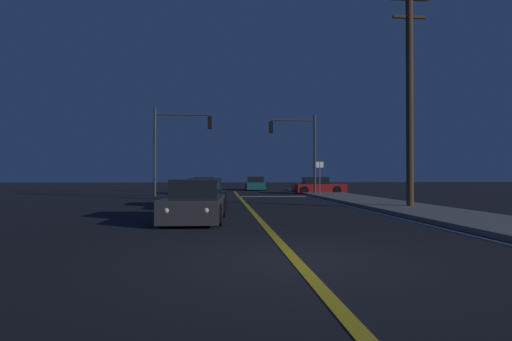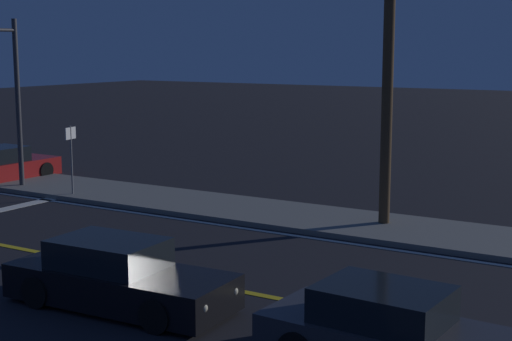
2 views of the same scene
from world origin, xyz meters
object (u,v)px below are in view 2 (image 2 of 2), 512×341
Objects in this scene: car_far_approaching_charcoal at (394,336)px; street_sign_corner at (71,150)px; utility_pole_right at (389,46)px; car_side_waiting_red at (2,167)px; car_following_oncoming_black at (118,278)px.

street_sign_corner is at bearing -115.10° from car_far_approaching_charcoal.
car_far_approaching_charcoal is 0.45× the size of utility_pole_right.
utility_pole_right is 11.29m from street_sign_corner.
car_side_waiting_red is 15.81m from car_following_oncoming_black.
street_sign_corner is (7.67, 14.46, 1.07)m from car_far_approaching_charcoal.
car_side_waiting_red is 0.91× the size of car_following_oncoming_black.
street_sign_corner is at bearing -10.92° from car_side_waiting_red.
car_far_approaching_charcoal and car_following_oncoming_black have the same top height.
utility_pole_right is (9.07, 3.80, 4.52)m from car_far_approaching_charcoal.
utility_pole_right is (9.00, -1.95, 4.52)m from car_following_oncoming_black.
car_following_oncoming_black is at bearing -131.10° from street_sign_corner.
car_following_oncoming_black is at bearing -87.88° from car_far_approaching_charcoal.
utility_pole_right is at bearing 2.61° from car_side_waiting_red.
car_following_oncoming_black is at bearing 167.78° from utility_pole_right.
car_side_waiting_red is at bearing 78.10° from street_sign_corner.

